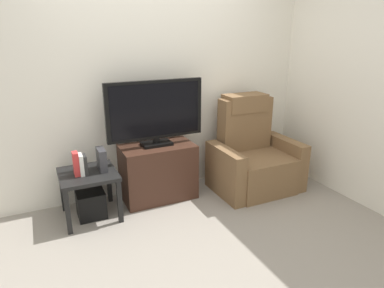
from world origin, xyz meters
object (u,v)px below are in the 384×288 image
recliner_armchair (253,157)px  game_console (102,159)px  television (155,112)px  book_leftmost (76,164)px  book_middle (81,164)px  tv_stand (158,172)px  subwoofer_box (91,204)px  side_table (88,180)px  book_rightmost (85,165)px

recliner_armchair → game_console: (-1.72, 0.12, 0.21)m
television → game_console: (-0.61, -0.11, -0.40)m
book_leftmost → game_console: book_leftmost is taller
book_middle → television: bearing=9.6°
television → book_middle: 0.92m
game_console → recliner_armchair: bearing=-3.9°
tv_stand → subwoofer_box: (-0.75, -0.10, -0.17)m
game_console → book_middle: bearing=-171.5°
tv_stand → side_table: (-0.75, -0.10, 0.09)m
game_console → book_rightmost: bearing=-169.7°
book_rightmost → game_console: size_ratio=0.87×
tv_stand → game_console: bearing=-171.8°
tv_stand → game_console: game_console is taller
book_rightmost → recliner_armchair: bearing=-2.6°
recliner_armchair → game_console: bearing=-174.6°
book_rightmost → game_console: 0.17m
book_leftmost → book_rightmost: 0.08m
tv_stand → subwoofer_box: 0.78m
recliner_armchair → book_leftmost: (-1.96, 0.09, 0.22)m
book_middle → book_leftmost: bearing=180.0°
book_middle → game_console: 0.20m
book_leftmost → book_rightmost: size_ratio=1.21×
book_leftmost → book_middle: size_ratio=1.14×
tv_stand → book_rightmost: bearing=-171.3°
recliner_armchair → game_console: 1.74m
book_rightmost → subwoofer_box: bearing=44.5°
subwoofer_box → game_console: game_console is taller
subwoofer_box → book_rightmost: 0.44m
book_middle → game_console: bearing=8.5°
subwoofer_box → book_middle: book_middle is taller
side_table → game_console: (0.14, 0.01, 0.19)m
television → side_table: 0.96m
subwoofer_box → book_middle: bearing=-160.1°
side_table → book_rightmost: size_ratio=2.82×
tv_stand → recliner_armchair: bearing=-10.4°
book_middle → book_rightmost: bearing=0.0°
side_table → book_leftmost: (-0.10, -0.02, 0.19)m
book_leftmost → recliner_armchair: bearing=-2.5°
subwoofer_box → television: bearing=8.8°
game_console → side_table: bearing=-176.1°
side_table → book_middle: book_middle is taller
book_middle → game_console: (0.20, 0.03, 0.01)m
television → side_table: bearing=-171.2°
recliner_armchair → book_rightmost: bearing=-173.3°
side_table → tv_stand: bearing=7.4°
book_leftmost → book_middle: bearing=0.0°
subwoofer_box → book_rightmost: bearing=-135.5°
television → book_rightmost: size_ratio=5.46×
subwoofer_box → tv_stand: bearing=7.4°
book_middle → book_rightmost: book_middle is taller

